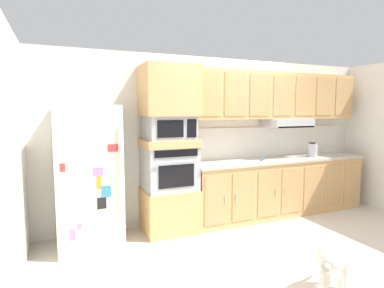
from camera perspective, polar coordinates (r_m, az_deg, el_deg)
The scene contains 16 objects.
ground_plane at distance 4.44m, azimuth 11.58°, elevation -16.49°, with size 9.60×9.60×0.00m, color beige.
back_kitchen_wall at distance 5.07m, azimuth 4.73°, elevation 1.02°, with size 6.20×0.12×2.50m, color silver.
side_panel_left at distance 3.41m, azimuth -30.30°, elevation -2.26°, with size 0.12×7.10×2.50m, color silver.
refrigerator at distance 4.13m, azimuth -18.24°, elevation -5.62°, with size 0.76×0.73×1.76m.
oven_base_cabinet at distance 4.56m, azimuth -4.07°, elevation -11.76°, with size 0.74×0.62×0.60m, color tan.
built_in_oven at distance 4.41m, azimuth -4.12°, elevation -4.32°, with size 0.70×0.62×0.60m.
appliance_mid_shelf at distance 4.36m, azimuth -4.16°, elevation 0.21°, with size 0.74×0.62×0.10m, color tan.
microwave at distance 4.34m, azimuth -4.17°, elevation 2.96°, with size 0.64×0.54×0.32m.
appliance_upper_cabinet at distance 4.35m, azimuth -4.24°, elevation 9.55°, with size 0.74×0.62×0.68m, color tan.
lower_cabinet_run at distance 5.41m, azimuth 15.41°, elevation -7.54°, with size 3.05×0.63×0.88m.
countertop_slab at distance 5.33m, azimuth 15.53°, elevation -2.72°, with size 3.09×0.64×0.04m, color #BCB2A3.
backsplash_panel at distance 5.52m, azimuth 13.74°, elevation 0.45°, with size 3.09×0.02×0.50m, color silver.
upper_cabinet_with_hood at distance 5.38m, azimuth 15.11°, elevation 8.09°, with size 3.05×0.48×0.88m.
screwdriver at distance 5.04m, azimuth 12.62°, elevation -2.75°, with size 0.15×0.16×0.03m.
electric_kettle at distance 5.69m, azimuth 20.86°, elevation -0.99°, with size 0.17×0.17×0.24m.
dog at distance 3.26m, azimuth 24.22°, elevation -18.14°, with size 0.72×0.52×0.58m.
Camera 1 is at (-2.37, -3.35, 1.70)m, focal length 29.54 mm.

